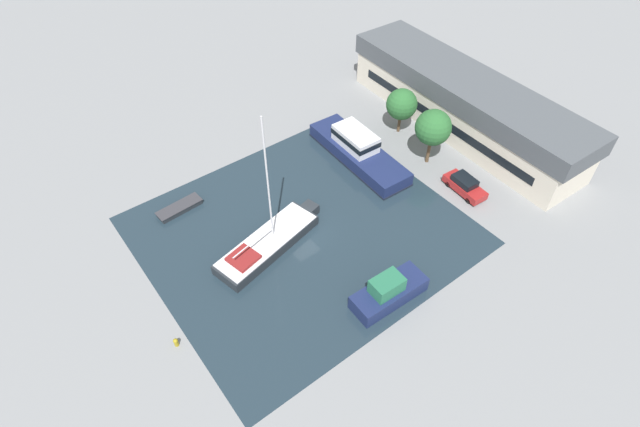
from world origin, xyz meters
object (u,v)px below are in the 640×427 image
Objects in this scene: motor_cruiser at (358,150)px; small_dinghy at (179,208)px; cabin_boat at (388,292)px; quay_tree_by_water at (402,104)px; quay_tree_near_building at (433,128)px; sailboat_moored at (268,242)px; warehouse_building at (464,103)px; parked_car at (465,185)px.

small_dinghy is (-4.48, -18.93, -0.89)m from motor_cruiser.
cabin_boat is (20.02, 8.95, 0.74)m from small_dinghy.
quay_tree_by_water is 0.80× the size of cabin_boat.
motor_cruiser is at bearing -131.40° from quay_tree_near_building.
motor_cruiser is (0.91, -7.01, -2.43)m from quay_tree_by_water.
sailboat_moored reaches higher than motor_cruiser.
quay_tree_near_building is at bearing 126.37° from cabin_boat.
quay_tree_near_building reaches higher than small_dinghy.
small_dinghy is 21.94m from cabin_boat.
quay_tree_by_water is at bearing 136.35° from cabin_boat.
warehouse_building is 5.76× the size of quay_tree_by_water.
motor_cruiser is at bearing 149.57° from cabin_boat.
warehouse_building is 7.29m from quay_tree_by_water.
small_dinghy is at bearing -27.43° from parked_car.
sailboat_moored is at bearing -90.51° from quay_tree_near_building.
quay_tree_near_building is 1.33× the size of parked_car.
cabin_boat is at bearing -45.92° from quay_tree_by_water.
quay_tree_by_water is 22.58m from sailboat_moored.
sailboat_moored is 10.22m from small_dinghy.
motor_cruiser is at bearing -99.38° from warehouse_building.
quay_tree_by_water is 0.40× the size of motor_cruiser.
warehouse_building is 6.49× the size of parked_car.
warehouse_building is 28.14m from sailboat_moored.
motor_cruiser reaches higher than small_dinghy.
warehouse_building is 33.16m from small_dinghy.
sailboat_moored is 3.02× the size of small_dinghy.
cabin_boat is at bearing 20.05° from small_dinghy.
parked_car is (11.48, -1.90, -2.77)m from quay_tree_by_water.
parked_car is at bearing 110.50° from cabin_boat.
small_dinghy is (-15.05, -24.04, -0.56)m from parked_car.
warehouse_building is at bearing 73.34° from small_dinghy.
sailboat_moored reaches higher than warehouse_building.
sailboat_moored is at bearing 20.78° from small_dinghy.
warehouse_building is 26.66m from cabin_boat.
warehouse_building is at bearing -9.02° from motor_cruiser.
cabin_boat is at bearing 22.85° from parked_car.
motor_cruiser is at bearing 95.60° from sailboat_moored.
warehouse_building is at bearing 106.21° from quay_tree_near_building.
motor_cruiser is at bearing -82.62° from quay_tree_by_water.
quay_tree_by_water is at bearing -94.79° from parked_car.
small_dinghy is 0.69× the size of cabin_boat.
quay_tree_near_building is at bearing -71.55° from warehouse_building.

